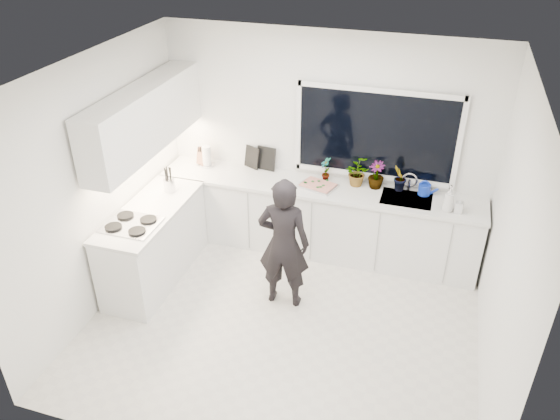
% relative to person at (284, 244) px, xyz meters
% --- Properties ---
extents(floor, '(4.00, 3.50, 0.02)m').
position_rel_person_xyz_m(floor, '(0.10, -0.36, -0.78)').
color(floor, beige).
rests_on(floor, ground).
extents(wall_back, '(4.00, 0.02, 2.70)m').
position_rel_person_xyz_m(wall_back, '(0.10, 1.40, 0.58)').
color(wall_back, white).
rests_on(wall_back, ground).
extents(wall_left, '(0.02, 3.50, 2.70)m').
position_rel_person_xyz_m(wall_left, '(-1.91, -0.36, 0.58)').
color(wall_left, white).
rests_on(wall_left, ground).
extents(wall_right, '(0.02, 3.50, 2.70)m').
position_rel_person_xyz_m(wall_right, '(2.11, -0.36, 0.58)').
color(wall_right, white).
rests_on(wall_right, ground).
extents(ceiling, '(4.00, 3.50, 0.02)m').
position_rel_person_xyz_m(ceiling, '(0.10, -0.36, 1.94)').
color(ceiling, white).
rests_on(ceiling, wall_back).
extents(window, '(1.80, 0.02, 1.00)m').
position_rel_person_xyz_m(window, '(0.70, 1.36, 0.78)').
color(window, black).
rests_on(window, wall_back).
extents(base_cabinets_back, '(3.92, 0.58, 0.88)m').
position_rel_person_xyz_m(base_cabinets_back, '(0.10, 1.09, -0.33)').
color(base_cabinets_back, white).
rests_on(base_cabinets_back, floor).
extents(base_cabinets_left, '(0.58, 1.60, 0.88)m').
position_rel_person_xyz_m(base_cabinets_left, '(-1.57, -0.01, -0.33)').
color(base_cabinets_left, white).
rests_on(base_cabinets_left, floor).
extents(countertop_back, '(3.94, 0.62, 0.04)m').
position_rel_person_xyz_m(countertop_back, '(0.10, 1.08, 0.13)').
color(countertop_back, silver).
rests_on(countertop_back, base_cabinets_back).
extents(countertop_left, '(0.62, 1.60, 0.04)m').
position_rel_person_xyz_m(countertop_left, '(-1.57, -0.01, 0.13)').
color(countertop_left, silver).
rests_on(countertop_left, base_cabinets_left).
extents(upper_cabinets, '(0.34, 2.10, 0.70)m').
position_rel_person_xyz_m(upper_cabinets, '(-1.69, 0.34, 1.08)').
color(upper_cabinets, white).
rests_on(upper_cabinets, wall_left).
extents(sink, '(0.58, 0.42, 0.14)m').
position_rel_person_xyz_m(sink, '(1.15, 1.09, 0.10)').
color(sink, silver).
rests_on(sink, countertop_back).
extents(faucet, '(0.03, 0.03, 0.22)m').
position_rel_person_xyz_m(faucet, '(1.15, 1.29, 0.26)').
color(faucet, silver).
rests_on(faucet, countertop_back).
extents(stovetop, '(0.56, 0.48, 0.03)m').
position_rel_person_xyz_m(stovetop, '(-1.59, -0.36, 0.17)').
color(stovetop, black).
rests_on(stovetop, countertop_left).
extents(person, '(0.58, 0.40, 1.53)m').
position_rel_person_xyz_m(person, '(0.00, 0.00, 0.00)').
color(person, black).
rests_on(person, floor).
extents(pizza_tray, '(0.49, 0.41, 0.03)m').
position_rel_person_xyz_m(pizza_tray, '(0.11, 1.06, 0.17)').
color(pizza_tray, silver).
rests_on(pizza_tray, countertop_back).
extents(pizza, '(0.44, 0.37, 0.01)m').
position_rel_person_xyz_m(pizza, '(0.11, 1.06, 0.19)').
color(pizza, red).
rests_on(pizza, pizza_tray).
extents(watering_can, '(0.17, 0.17, 0.13)m').
position_rel_person_xyz_m(watering_can, '(1.33, 1.25, 0.22)').
color(watering_can, '#1230AE').
rests_on(watering_can, countertop_back).
extents(paper_towel_roll, '(0.12, 0.12, 0.26)m').
position_rel_person_xyz_m(paper_towel_roll, '(-1.39, 1.19, 0.28)').
color(paper_towel_roll, silver).
rests_on(paper_towel_roll, countertop_back).
extents(knife_block, '(0.14, 0.12, 0.22)m').
position_rel_person_xyz_m(knife_block, '(-1.46, 1.23, 0.26)').
color(knife_block, '#8E6242').
rests_on(knife_block, countertop_back).
extents(utensil_crock, '(0.14, 0.14, 0.16)m').
position_rel_person_xyz_m(utensil_crock, '(-1.54, 0.44, 0.23)').
color(utensil_crock, '#B7B7BC').
rests_on(utensil_crock, countertop_left).
extents(picture_frame_large, '(0.21, 0.11, 0.28)m').
position_rel_person_xyz_m(picture_frame_large, '(-0.83, 1.33, 0.29)').
color(picture_frame_large, black).
rests_on(picture_frame_large, countertop_back).
extents(picture_frame_small, '(0.25, 0.05, 0.30)m').
position_rel_person_xyz_m(picture_frame_small, '(-0.64, 1.33, 0.30)').
color(picture_frame_small, black).
rests_on(picture_frame_small, countertop_back).
extents(herb_plants, '(1.05, 0.39, 0.34)m').
position_rel_person_xyz_m(herb_plants, '(0.63, 1.25, 0.32)').
color(herb_plants, '#26662D').
rests_on(herb_plants, countertop_back).
extents(soap_bottles, '(0.24, 0.15, 0.30)m').
position_rel_person_xyz_m(soap_bottles, '(1.64, 0.94, 0.29)').
color(soap_bottles, '#D8BF66').
rests_on(soap_bottles, countertop_back).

